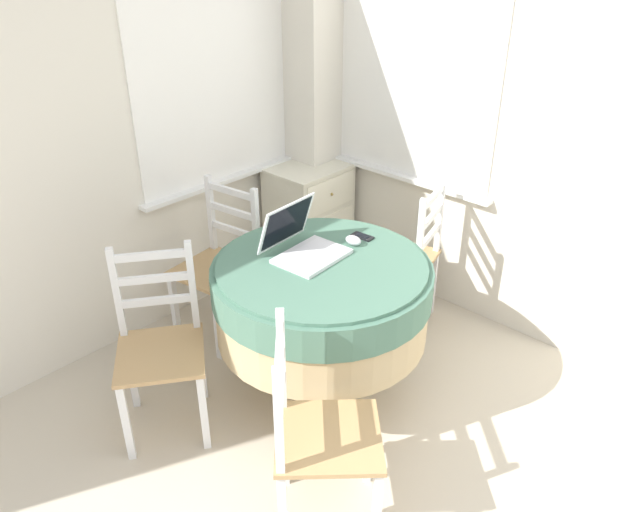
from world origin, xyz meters
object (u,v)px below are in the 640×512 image
object	(u,v)px
round_dining_table	(322,295)
dining_chair_left_flank	(160,347)
computer_mouse	(353,240)
dining_chair_near_back_window	(220,265)
laptop	(303,244)
dining_chair_camera_near	(317,436)
corner_cabinet	(309,219)
dining_chair_near_right_window	(405,258)
cell_phone	(362,236)

from	to	relation	value
round_dining_table	dining_chair_left_flank	world-z (taller)	dining_chair_left_flank
computer_mouse	dining_chair_near_back_window	xyz separation A→B (m)	(-0.24, 0.78, -0.34)
laptop	dining_chair_camera_near	bearing A→B (deg)	-132.84
laptop	computer_mouse	xyz separation A→B (m)	(0.24, -0.11, -0.03)
round_dining_table	corner_cabinet	bearing A→B (deg)	46.31
dining_chair_near_right_window	dining_chair_left_flank	world-z (taller)	same
dining_chair_left_flank	corner_cabinet	bearing A→B (deg)	18.84
round_dining_table	dining_chair_near_right_window	bearing A→B (deg)	4.71
cell_phone	dining_chair_near_right_window	world-z (taller)	dining_chair_near_right_window
round_dining_table	corner_cabinet	distance (m)	1.31
cell_phone	dining_chair_near_right_window	size ratio (longest dim) A/B	0.13
laptop	round_dining_table	bearing A→B (deg)	-91.26
round_dining_table	dining_chair_left_flank	distance (m)	0.80
cell_phone	dining_chair_camera_near	xyz separation A→B (m)	(-0.94, -0.55, -0.32)
computer_mouse	cell_phone	distance (m)	0.10
round_dining_table	corner_cabinet	size ratio (longest dim) A/B	1.39
round_dining_table	laptop	xyz separation A→B (m)	(0.00, 0.13, 0.23)
dining_chair_camera_near	dining_chair_left_flank	size ratio (longest dim) A/B	1.00
corner_cabinet	dining_chair_near_back_window	bearing A→B (deg)	-171.21
laptop	corner_cabinet	distance (m)	1.27
round_dining_table	computer_mouse	bearing A→B (deg)	2.93
dining_chair_near_back_window	dining_chair_near_right_window	world-z (taller)	same
computer_mouse	dining_chair_near_back_window	bearing A→B (deg)	107.12
dining_chair_camera_near	corner_cabinet	world-z (taller)	dining_chair_camera_near
computer_mouse	round_dining_table	bearing A→B (deg)	-177.07
dining_chair_left_flank	laptop	bearing A→B (deg)	-21.71
cell_phone	dining_chair_near_back_window	distance (m)	0.90
round_dining_table	laptop	world-z (taller)	laptop
dining_chair_camera_near	corner_cabinet	size ratio (longest dim) A/B	1.19
dining_chair_near_right_window	dining_chair_camera_near	xyz separation A→B (m)	(-1.39, -0.59, 0.00)
dining_chair_camera_near	dining_chair_near_back_window	bearing A→B (deg)	65.41
laptop	dining_chair_near_back_window	world-z (taller)	laptop
dining_chair_near_back_window	round_dining_table	bearing A→B (deg)	-90.34
dining_chair_left_flank	dining_chair_near_back_window	bearing A→B (deg)	30.29
cell_phone	dining_chair_left_flank	world-z (taller)	dining_chair_left_flank
computer_mouse	dining_chair_left_flank	distance (m)	1.06
dining_chair_left_flank	corner_cabinet	distance (m)	1.66
cell_phone	dining_chair_near_back_window	xyz separation A→B (m)	(-0.33, 0.77, -0.32)
laptop	corner_cabinet	size ratio (longest dim) A/B	0.47
round_dining_table	dining_chair_camera_near	world-z (taller)	dining_chair_camera_near
round_dining_table	dining_chair_camera_near	xyz separation A→B (m)	(-0.60, -0.52, -0.14)
cell_phone	corner_cabinet	bearing A→B (deg)	58.51
computer_mouse	cell_phone	world-z (taller)	computer_mouse
round_dining_table	dining_chair_camera_near	size ratio (longest dim) A/B	1.17
corner_cabinet	laptop	bearing A→B (deg)	-137.79
dining_chair_near_right_window	dining_chair_camera_near	size ratio (longest dim) A/B	1.00
round_dining_table	dining_chair_near_back_window	size ratio (longest dim) A/B	1.17
computer_mouse	dining_chair_camera_near	bearing A→B (deg)	-147.73
cell_phone	dining_chair_near_right_window	bearing A→B (deg)	4.49
cell_phone	dining_chair_left_flank	xyz separation A→B (m)	(-1.02, 0.37, -0.32)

